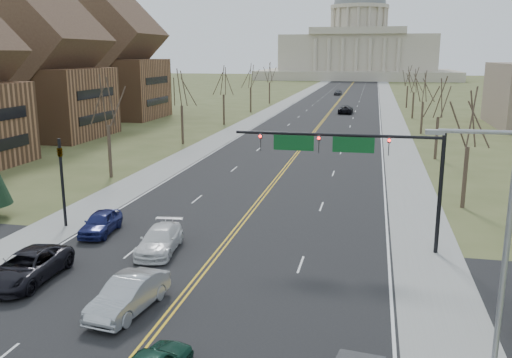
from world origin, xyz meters
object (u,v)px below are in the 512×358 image
at_px(car_sb_outer_second, 101,223).
at_px(car_far_nb, 346,109).
at_px(signal_left, 62,173).
at_px(street_light, 498,247).
at_px(car_sb_inner_second, 160,240).
at_px(signal_mast, 352,153).
at_px(car_sb_inner_lead, 129,295).
at_px(car_sb_outer_lead, 27,267).
at_px(car_far_sb, 338,92).

relative_size(car_sb_outer_second, car_far_nb, 0.75).
xyz_separation_m(signal_left, street_light, (24.24, -13.50, 1.51)).
bearing_deg(car_far_nb, signal_left, 80.40).
relative_size(street_light, car_sb_inner_second, 1.82).
bearing_deg(signal_mast, car_sb_inner_second, -163.30).
xyz_separation_m(car_sb_inner_lead, car_sb_outer_lead, (-6.52, 2.01, -0.02)).
xyz_separation_m(signal_mast, signal_left, (-18.95, 0.00, -2.05)).
bearing_deg(car_sb_outer_second, car_far_sb, 81.14).
height_order(signal_left, car_sb_outer_lead, signal_left).
bearing_deg(car_sb_outer_lead, street_light, -14.11).
xyz_separation_m(car_sb_inner_lead, car_far_nb, (5.06, 87.07, 0.00)).
height_order(car_sb_inner_lead, car_far_sb, car_sb_inner_lead).
xyz_separation_m(car_sb_inner_second, car_sb_outer_second, (-5.02, 2.33, 0.01)).
relative_size(car_sb_inner_lead, car_sb_inner_second, 0.97).
height_order(signal_mast, car_sb_inner_second, signal_mast).
height_order(car_sb_inner_second, car_sb_outer_second, car_sb_outer_second).
bearing_deg(car_sb_inner_lead, car_sb_outer_lead, 170.49).
bearing_deg(signal_left, car_far_nb, 79.11).
bearing_deg(signal_left, car_sb_inner_lead, -47.94).
bearing_deg(car_sb_inner_second, signal_mast, 10.03).
distance_m(street_light, car_far_sb, 140.00).
xyz_separation_m(car_sb_outer_second, car_far_nb, (11.60, 77.31, 0.06)).
bearing_deg(signal_mast, car_far_sb, 94.11).
distance_m(signal_mast, car_sb_outer_second, 16.65).
distance_m(street_light, car_far_nb, 90.50).
bearing_deg(car_far_nb, street_light, 97.35).
relative_size(car_sb_inner_second, car_sb_outer_second, 1.16).
xyz_separation_m(street_light, car_sb_inner_second, (-16.12, 10.25, -4.49)).
distance_m(car_sb_outer_lead, car_far_sb, 134.54).
xyz_separation_m(car_sb_inner_lead, car_sb_inner_second, (-1.52, 7.43, -0.07)).
height_order(signal_left, car_far_sb, signal_left).
bearing_deg(signal_left, car_far_sb, 85.49).
distance_m(signal_left, car_sb_outer_second, 4.39).
bearing_deg(car_sb_inner_lead, car_far_sb, 97.47).
xyz_separation_m(street_light, car_sb_outer_second, (-21.14, 12.59, -4.48)).
height_order(car_sb_inner_lead, car_sb_outer_lead, car_sb_inner_lead).
relative_size(street_light, car_far_sb, 1.96).
xyz_separation_m(car_sb_inner_lead, car_far_sb, (0.28, 136.37, -0.01)).
bearing_deg(signal_mast, car_sb_outer_second, -176.70).
relative_size(car_sb_outer_second, car_far_sb, 0.93).
distance_m(signal_mast, street_light, 14.51).
bearing_deg(car_far_nb, car_sb_outer_lead, 83.54).
distance_m(signal_left, car_far_sb, 126.12).
xyz_separation_m(signal_left, car_far_nb, (14.70, 76.39, -2.91)).
height_order(car_sb_inner_lead, car_far_nb, same).
relative_size(signal_left, car_far_nb, 1.05).
relative_size(car_sb_outer_lead, car_far_nb, 0.97).
relative_size(signal_left, car_sb_outer_lead, 1.08).
bearing_deg(car_far_sb, signal_mast, -82.78).
relative_size(signal_left, street_light, 0.66).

